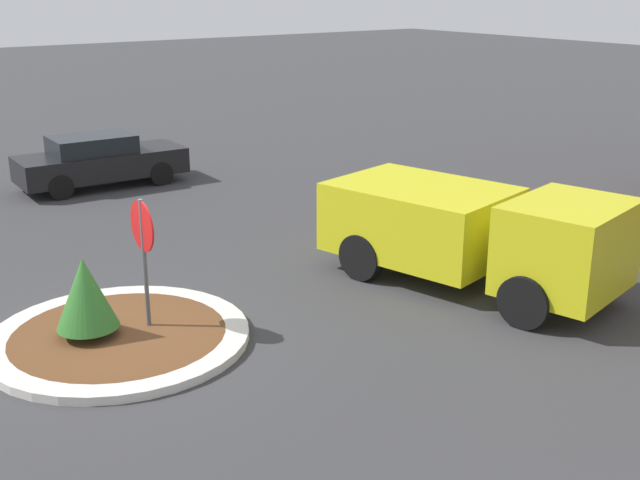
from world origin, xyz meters
The scene contains 6 objects.
ground_plane centered at (0.00, 0.00, 0.00)m, with size 120.00×120.00×0.00m, color #38383A.
traffic_island centered at (0.00, 0.00, 0.07)m, with size 4.16×4.16×0.14m.
stop_sign centered at (-0.01, 0.53, 1.59)m, with size 0.83×0.07×2.27m.
island_shrub centered at (-0.18, -0.41, 0.87)m, with size 0.97×0.97×1.30m.
utility_truck centered at (1.48, 6.34, 1.09)m, with size 5.91×3.53×1.95m.
parked_sedan_black centered at (-9.84, 3.50, 0.74)m, with size 1.86×4.58×1.45m.
Camera 1 is at (11.39, -4.19, 5.54)m, focal length 45.00 mm.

